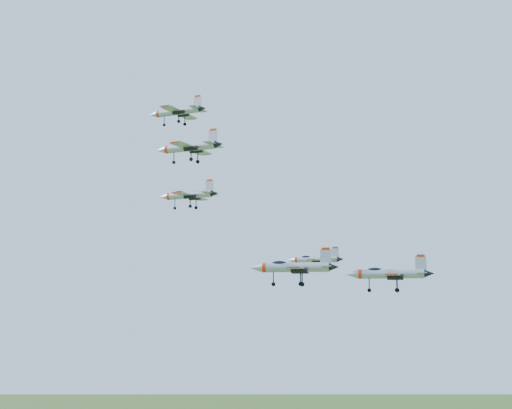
% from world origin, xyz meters
% --- Properties ---
extents(jet_lead, '(13.21, 10.93, 3.53)m').
position_xyz_m(jet_lead, '(-15.09, 11.82, 163.55)').
color(jet_lead, '#A5A9B2').
extents(jet_left_high, '(13.15, 10.87, 3.52)m').
position_xyz_m(jet_left_high, '(-4.41, -4.45, 151.99)').
color(jet_left_high, '#A5A9B2').
extents(jet_right_high, '(10.51, 8.68, 2.81)m').
position_xyz_m(jet_right_high, '(-0.06, -13.31, 142.14)').
color(jet_right_high, '#A5A9B2').
extents(jet_left_low, '(10.44, 8.59, 2.79)m').
position_xyz_m(jet_left_low, '(13.78, 9.95, 133.08)').
color(jet_left_low, '#A5A9B2').
extents(jet_right_low, '(13.77, 11.58, 3.70)m').
position_xyz_m(jet_right_low, '(15.76, -9.07, 130.78)').
color(jet_right_low, '#A5A9B2').
extents(jet_trail, '(13.55, 11.31, 3.62)m').
position_xyz_m(jet_trail, '(29.18, -3.06, 129.84)').
color(jet_trail, '#A5A9B2').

